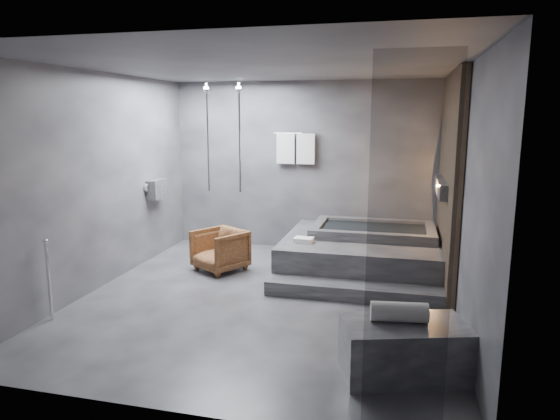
# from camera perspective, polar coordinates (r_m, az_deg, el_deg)

# --- Properties ---
(room) EXTENTS (5.00, 5.04, 2.82)m
(room) POSITION_cam_1_polar(r_m,az_deg,el_deg) (6.06, 2.53, 5.90)
(room) COLOR #2B2B2D
(room) RESTS_ON ground
(tub_deck) EXTENTS (2.20, 2.00, 0.50)m
(tub_deck) POSITION_cam_1_polar(r_m,az_deg,el_deg) (7.43, 9.27, -4.95)
(tub_deck) COLOR #303032
(tub_deck) RESTS_ON ground
(tub_step) EXTENTS (2.20, 0.36, 0.18)m
(tub_step) POSITION_cam_1_polar(r_m,az_deg,el_deg) (6.35, 8.33, -9.17)
(tub_step) COLOR #303032
(tub_step) RESTS_ON ground
(concrete_bench) EXTENTS (1.19, 0.87, 0.48)m
(concrete_bench) POSITION_cam_1_polar(r_m,az_deg,el_deg) (4.64, 14.03, -15.19)
(concrete_bench) COLOR #353538
(concrete_bench) RESTS_ON ground
(driftwood_chair) EXTENTS (0.90, 0.91, 0.61)m
(driftwood_chair) POSITION_cam_1_polar(r_m,az_deg,el_deg) (7.38, -6.88, -4.56)
(driftwood_chair) COLOR #402210
(driftwood_chair) RESTS_ON ground
(rolled_towel) EXTENTS (0.51, 0.24, 0.18)m
(rolled_towel) POSITION_cam_1_polar(r_m,az_deg,el_deg) (4.54, 13.46, -11.27)
(rolled_towel) COLOR white
(rolled_towel) RESTS_ON concrete_bench
(deck_towel) EXTENTS (0.27, 0.21, 0.07)m
(deck_towel) POSITION_cam_1_polar(r_m,az_deg,el_deg) (6.97, 2.72, -3.45)
(deck_towel) COLOR white
(deck_towel) RESTS_ON tub_deck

